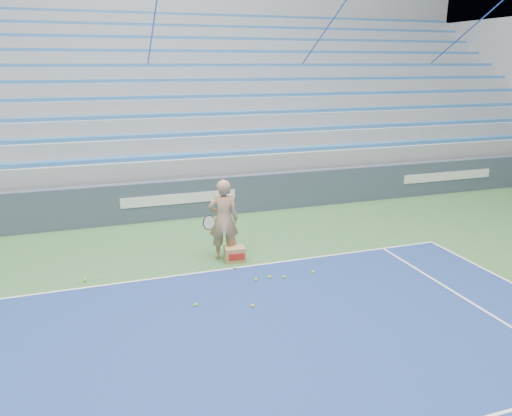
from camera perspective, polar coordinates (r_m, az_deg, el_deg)
The scene contains 12 objects.
sponsor_barrier at distance 14.16m, azimuth -8.83°, elevation 1.01°, with size 30.00×0.32×1.10m.
bleachers at distance 19.43m, azimuth -12.11°, elevation 10.37°, with size 31.00×9.15×7.30m.
tennis_player at distance 10.98m, azimuth -3.75°, elevation -1.35°, with size 0.98×0.90×1.81m.
ball_box at distance 11.06m, azimuth -2.45°, elevation -5.30°, with size 0.47×0.38×0.33m.
tennis_ball_0 at distance 10.25m, azimuth 1.54°, elevation -7.89°, with size 0.07×0.07×0.07m, color #BCD52B.
tennis_ball_1 at distance 10.69m, azimuth -2.43°, elevation -6.84°, with size 0.07×0.07×0.07m, color #BCD52B.
tennis_ball_2 at distance 9.21m, azimuth -6.91°, elevation -10.93°, with size 0.07×0.07×0.07m, color #BCD52B.
tennis_ball_3 at distance 10.55m, azimuth 6.54°, elevation -7.26°, with size 0.07×0.07×0.07m, color #BCD52B.
tennis_ball_4 at distance 9.11m, azimuth -0.40°, elevation -11.11°, with size 0.07×0.07×0.07m, color #BCD52B.
tennis_ball_5 at distance 10.13m, azimuth -0.00°, elevation -8.16°, with size 0.07×0.07×0.07m, color #BCD52B.
tennis_ball_6 at distance 10.68m, azimuth -18.97°, elevation -7.80°, with size 0.07×0.07×0.07m, color #BCD52B.
tennis_ball_7 at distance 10.25m, azimuth 3.25°, elevation -7.89°, with size 0.07×0.07×0.07m, color #BCD52B.
Camera 1 is at (-2.27, 2.39, 4.22)m, focal length 35.00 mm.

